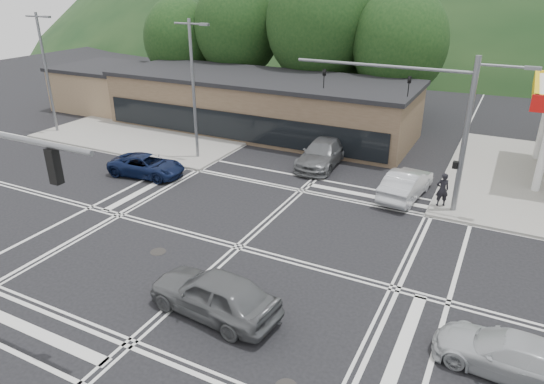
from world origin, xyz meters
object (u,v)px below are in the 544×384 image
at_px(car_queue_b, 390,133).
at_px(car_northbound, 322,153).
at_px(car_grey_center, 214,294).
at_px(car_silver_east, 510,354).
at_px(car_blue_west, 147,166).
at_px(car_queue_a, 406,184).
at_px(pedestrian, 442,189).

bearing_deg(car_queue_b, car_northbound, 78.08).
bearing_deg(car_grey_center, car_silver_east, 105.62).
relative_size(car_blue_west, car_grey_center, 0.94).
relative_size(car_queue_a, pedestrian, 2.61).
xyz_separation_m(car_silver_east, car_northbound, (-11.84, 14.42, 0.15)).
height_order(car_silver_east, pedestrian, pedestrian).
distance_m(car_blue_west, car_northbound, 11.16).
bearing_deg(car_queue_a, car_silver_east, 122.94).
xyz_separation_m(car_grey_center, car_northbound, (-2.16, 16.13, -0.04)).
distance_m(car_grey_center, car_northbound, 16.28).
xyz_separation_m(car_silver_east, car_queue_a, (-5.84, 11.79, 0.13)).
distance_m(car_queue_b, car_northbound, 7.43).
bearing_deg(pedestrian, car_queue_a, -42.13).
distance_m(car_blue_west, car_grey_center, 14.64).
xyz_separation_m(car_blue_west, car_grey_center, (11.14, -9.50, 0.20)).
height_order(car_grey_center, pedestrian, pedestrian).
relative_size(car_grey_center, car_northbound, 0.90).
xyz_separation_m(car_blue_west, car_silver_east, (20.81, -7.79, 0.00)).
bearing_deg(car_queue_b, car_grey_center, 97.73).
xyz_separation_m(car_queue_a, car_northbound, (-6.00, 2.63, 0.02)).
bearing_deg(pedestrian, car_queue_b, -88.04).
height_order(car_blue_west, pedestrian, pedestrian).
bearing_deg(car_queue_b, car_silver_east, 122.21).
relative_size(car_grey_center, car_queue_b, 1.27).
bearing_deg(car_silver_east, car_queue_a, -149.31).
distance_m(car_silver_east, pedestrian, 11.85).
bearing_deg(car_grey_center, pedestrian, 161.28).
bearing_deg(car_northbound, car_blue_west, -146.13).
relative_size(car_grey_center, car_queue_a, 1.05).
distance_m(car_silver_east, car_northbound, 18.66).
relative_size(car_blue_west, car_northbound, 0.85).
height_order(car_queue_b, pedestrian, pedestrian).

